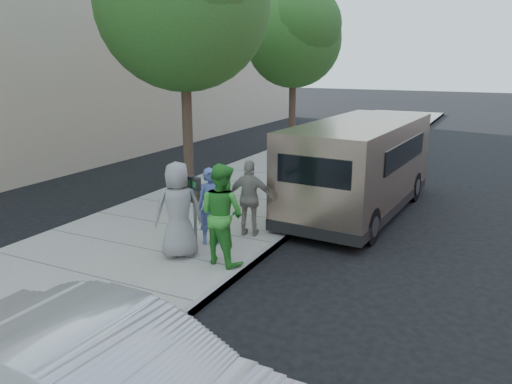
% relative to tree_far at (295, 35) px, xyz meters
% --- Properties ---
extents(ground, '(120.00, 120.00, 0.00)m').
position_rel_tree_far_xyz_m(ground, '(2.25, -10.00, -4.88)').
color(ground, black).
rests_on(ground, ground).
extents(sidewalk, '(5.00, 60.00, 0.15)m').
position_rel_tree_far_xyz_m(sidewalk, '(1.25, -10.00, -4.81)').
color(sidewalk, gray).
rests_on(sidewalk, ground).
extents(curb_face, '(0.12, 60.00, 0.16)m').
position_rel_tree_far_xyz_m(curb_face, '(3.69, -10.00, -4.81)').
color(curb_face, gray).
rests_on(curb_face, ground).
extents(tree_far, '(3.92, 3.80, 6.49)m').
position_rel_tree_far_xyz_m(tree_far, '(0.00, 0.00, 0.00)').
color(tree_far, black).
rests_on(tree_far, sidewalk).
extents(parking_meter, '(0.34, 0.23, 1.58)m').
position_rel_tree_far_xyz_m(parking_meter, '(2.54, -11.23, -3.59)').
color(parking_meter, gray).
rests_on(parking_meter, sidewalk).
extents(van, '(2.57, 6.63, 2.42)m').
position_rel_tree_far_xyz_m(van, '(4.60, -6.53, -3.60)').
color(van, tan).
rests_on(van, ground).
extents(person_officer, '(0.71, 0.68, 1.63)m').
position_rel_tree_far_xyz_m(person_officer, '(2.52, -10.58, -3.92)').
color(person_officer, '#5064AB').
rests_on(person_officer, sidewalk).
extents(person_green_shirt, '(1.08, 0.92, 1.94)m').
position_rel_tree_far_xyz_m(person_green_shirt, '(3.25, -11.39, -3.76)').
color(person_green_shirt, green).
rests_on(person_green_shirt, sidewalk).
extents(person_gray_shirt, '(1.10, 1.07, 1.91)m').
position_rel_tree_far_xyz_m(person_gray_shirt, '(2.33, -11.50, -3.78)').
color(person_gray_shirt, gray).
rests_on(person_gray_shirt, sidewalk).
extents(person_striped_polo, '(1.07, 0.66, 1.69)m').
position_rel_tree_far_xyz_m(person_striped_polo, '(3.02, -9.79, -3.89)').
color(person_striped_polo, gray).
rests_on(person_striped_polo, sidewalk).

